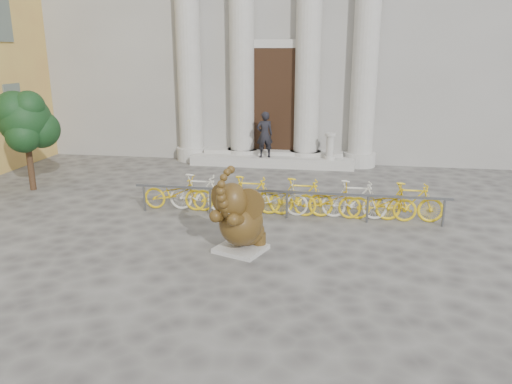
% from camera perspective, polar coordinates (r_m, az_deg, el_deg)
% --- Properties ---
extents(ground, '(80.00, 80.00, 0.00)m').
position_cam_1_polar(ground, '(9.85, -5.52, -8.98)').
color(ground, '#474442').
rests_on(ground, ground).
extents(classical_building, '(22.00, 10.70, 12.00)m').
position_cam_1_polar(classical_building, '(23.74, 3.88, 20.37)').
color(classical_building, gray).
rests_on(classical_building, ground).
extents(entrance_steps, '(6.00, 1.20, 0.36)m').
position_cam_1_polar(entrance_steps, '(18.59, 1.86, 3.65)').
color(entrance_steps, '#A8A59E').
rests_on(entrance_steps, ground).
extents(elephant_statue, '(1.29, 1.53, 1.92)m').
position_cam_1_polar(elephant_statue, '(10.46, -1.86, -3.25)').
color(elephant_statue, '#A8A59E').
rests_on(elephant_statue, ground).
extents(bike_rack, '(8.00, 0.53, 1.00)m').
position_cam_1_polar(bike_rack, '(12.85, 3.61, -0.53)').
color(bike_rack, slate).
rests_on(bike_rack, ground).
extents(tree, '(1.73, 1.58, 3.01)m').
position_cam_1_polar(tree, '(16.36, -24.85, 7.33)').
color(tree, '#332114').
rests_on(tree, ground).
extents(pedestrian, '(0.71, 0.59, 1.66)m').
position_cam_1_polar(pedestrian, '(18.10, 0.99, 6.57)').
color(pedestrian, black).
rests_on(pedestrian, entrance_steps).
extents(balustrade_post, '(0.38, 0.38, 0.94)m').
position_cam_1_polar(balustrade_post, '(18.03, 8.44, 5.08)').
color(balustrade_post, '#A8A59E').
rests_on(balustrade_post, entrance_steps).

